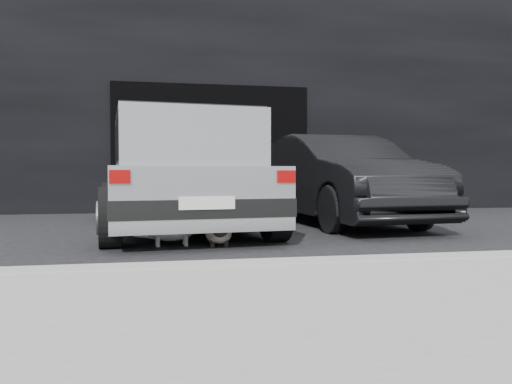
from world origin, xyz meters
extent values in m
plane|color=black|center=(0.00, 0.00, 0.00)|extent=(80.00, 80.00, 0.00)
cube|color=black|center=(1.00, 6.00, 2.50)|extent=(34.00, 4.00, 5.00)
cube|color=black|center=(1.00, 3.99, 1.30)|extent=(4.00, 0.10, 2.60)
cube|color=gray|center=(1.00, -2.60, 0.06)|extent=(18.00, 0.25, 0.12)
cube|color=gray|center=(1.00, -3.80, 0.06)|extent=(18.00, 2.20, 0.11)
cube|color=#B3B5B8|center=(0.20, 0.70, 0.52)|extent=(2.25, 4.31, 0.66)
cube|color=#B3B5B8|center=(0.22, 0.49, 1.18)|extent=(1.89, 2.91, 0.66)
cube|color=black|center=(0.22, 0.49, 1.18)|extent=(1.89, 2.81, 0.53)
cube|color=black|center=(0.40, -1.29, 0.43)|extent=(1.88, 0.35, 0.19)
cube|color=black|center=(0.00, 2.69, 0.43)|extent=(1.88, 0.35, 0.19)
cube|color=silver|center=(0.41, -1.38, 0.49)|extent=(0.55, 0.07, 0.13)
cube|color=#8C0707|center=(-0.41, -1.45, 0.74)|extent=(0.19, 0.05, 0.13)
cube|color=#8C0707|center=(1.22, -1.29, 0.74)|extent=(0.19, 0.05, 0.13)
cube|color=black|center=(0.22, 0.49, 1.53)|extent=(1.86, 2.64, 0.03)
cylinder|color=black|center=(-0.55, -0.87, 0.32)|extent=(0.30, 0.66, 0.64)
cylinder|color=slate|center=(-0.68, -0.88, 0.32)|extent=(0.06, 0.35, 0.35)
cylinder|color=black|center=(1.25, -0.69, 0.32)|extent=(0.30, 0.66, 0.64)
cylinder|color=slate|center=(1.37, -0.68, 0.32)|extent=(0.06, 0.35, 0.35)
cylinder|color=black|center=(-0.84, 2.04, 0.32)|extent=(0.30, 0.66, 0.64)
cylinder|color=slate|center=(-0.97, 2.03, 0.32)|extent=(0.06, 0.35, 0.35)
cylinder|color=black|center=(0.96, 2.22, 0.32)|extent=(0.30, 0.66, 0.64)
cylinder|color=slate|center=(1.09, 2.23, 0.32)|extent=(0.06, 0.35, 0.35)
imported|color=black|center=(2.68, 1.16, 0.69)|extent=(1.83, 4.32, 1.39)
ellipsoid|color=beige|center=(0.58, -0.83, 0.12)|extent=(0.32, 0.59, 0.22)
ellipsoid|color=beige|center=(0.57, -0.97, 0.15)|extent=(0.26, 0.26, 0.21)
ellipsoid|color=black|center=(0.56, -1.12, 0.19)|extent=(0.17, 0.15, 0.15)
sphere|color=black|center=(0.56, -1.19, 0.18)|extent=(0.07, 0.07, 0.07)
cone|color=black|center=(0.60, -1.11, 0.26)|extent=(0.06, 0.07, 0.08)
cone|color=black|center=(0.52, -1.10, 0.26)|extent=(0.06, 0.07, 0.08)
cylinder|color=black|center=(0.64, -1.00, 0.04)|extent=(0.05, 0.05, 0.07)
cylinder|color=black|center=(0.50, -0.99, 0.04)|extent=(0.05, 0.05, 0.07)
cylinder|color=black|center=(0.66, -0.66, 0.04)|extent=(0.05, 0.05, 0.07)
cylinder|color=black|center=(0.51, -0.65, 0.04)|extent=(0.05, 0.05, 0.07)
cylinder|color=black|center=(0.59, -0.51, 0.09)|extent=(0.13, 0.32, 0.10)
ellipsoid|color=silver|center=(0.07, -0.82, 0.16)|extent=(0.53, 0.30, 0.22)
ellipsoid|color=silver|center=(0.20, -0.80, 0.18)|extent=(0.24, 0.24, 0.18)
ellipsoid|color=white|center=(0.33, -0.79, 0.26)|extent=(0.14, 0.15, 0.13)
sphere|color=white|center=(0.39, -0.78, 0.25)|extent=(0.06, 0.06, 0.06)
cone|color=white|center=(0.31, -0.76, 0.32)|extent=(0.06, 0.05, 0.07)
cone|color=white|center=(0.32, -0.83, 0.32)|extent=(0.06, 0.05, 0.07)
cylinder|color=white|center=(0.21, -0.74, 0.06)|extent=(0.04, 0.04, 0.13)
cylinder|color=white|center=(0.23, -0.86, 0.06)|extent=(0.04, 0.04, 0.13)
cylinder|color=white|center=(-0.08, -0.77, 0.06)|extent=(0.04, 0.04, 0.13)
cylinder|color=white|center=(-0.07, -0.89, 0.06)|extent=(0.04, 0.04, 0.13)
cylinder|color=white|center=(-0.20, -0.84, 0.11)|extent=(0.26, 0.15, 0.08)
ellipsoid|color=gray|center=(-0.02, -0.85, 0.18)|extent=(0.20, 0.15, 0.09)
camera|label=1|loc=(-0.04, -6.22, 0.76)|focal=35.00mm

